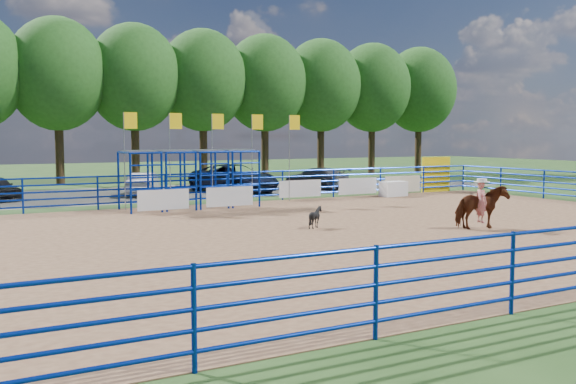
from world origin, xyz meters
The scene contains 12 objects.
ground centered at (0.00, 0.00, 0.00)m, with size 120.00×120.00×0.00m, color #2F5020.
arena_dirt centered at (0.00, 0.00, 0.01)m, with size 30.00×20.00×0.02m, color #886244.
gravel_strip centered at (0.00, 17.00, 0.01)m, with size 40.00×10.00×0.01m, color slate.
announcer_table centered at (9.08, 8.95, 0.41)m, with size 1.47×0.68×0.78m, color white.
horse_and_rider centered at (4.26, -2.06, 0.88)m, with size 1.90×1.12×2.44m.
calf centered at (-0.58, 0.85, 0.40)m, with size 0.62×0.69×0.77m, color black.
car_b centered at (-2.36, 15.83, 0.63)m, with size 1.31×3.75×1.24m, color #93959B.
car_c centered at (2.76, 15.38, 0.80)m, with size 2.61×5.67×1.58m, color black.
car_d centered at (8.22, 15.45, 0.64)m, with size 1.78×4.37×1.27m, color #525254.
perimeter_fence centered at (0.00, 0.00, 0.75)m, with size 30.10×20.10×1.50m.
chute_assembly centered at (-1.90, 8.84, 1.26)m, with size 19.32×2.41×4.20m.
treeline centered at (0.00, 26.00, 7.53)m, with size 56.40×6.40×11.24m.
Camera 1 is at (-11.91, -17.99, 3.19)m, focal length 40.00 mm.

